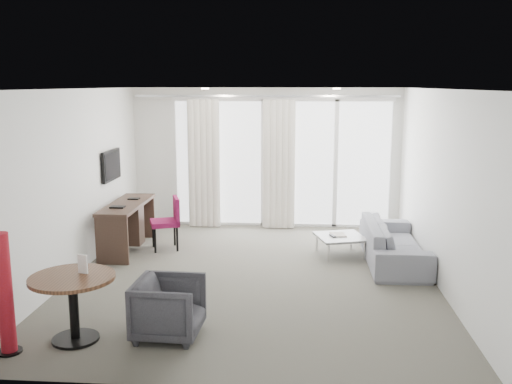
# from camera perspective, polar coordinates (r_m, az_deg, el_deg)

# --- Properties ---
(floor) EXTENTS (5.00, 6.00, 0.00)m
(floor) POSITION_cam_1_polar(r_m,az_deg,el_deg) (8.09, -0.34, -8.48)
(floor) COLOR #565349
(floor) RESTS_ON ground
(ceiling) EXTENTS (5.00, 6.00, 0.00)m
(ceiling) POSITION_cam_1_polar(r_m,az_deg,el_deg) (7.64, -0.36, 10.28)
(ceiling) COLOR white
(ceiling) RESTS_ON ground
(wall_left) EXTENTS (0.00, 6.00, 2.60)m
(wall_left) POSITION_cam_1_polar(r_m,az_deg,el_deg) (8.34, -17.72, 0.83)
(wall_left) COLOR silver
(wall_left) RESTS_ON ground
(wall_right) EXTENTS (0.00, 6.00, 2.60)m
(wall_right) POSITION_cam_1_polar(r_m,az_deg,el_deg) (7.95, 17.92, 0.35)
(wall_right) COLOR silver
(wall_right) RESTS_ON ground
(wall_front) EXTENTS (5.00, 0.00, 2.60)m
(wall_front) POSITION_cam_1_polar(r_m,az_deg,el_deg) (4.85, -3.34, -5.59)
(wall_front) COLOR silver
(wall_front) RESTS_ON ground
(window_panel) EXTENTS (4.00, 0.02, 2.38)m
(window_panel) POSITION_cam_1_polar(r_m,az_deg,el_deg) (10.70, 2.60, 2.88)
(window_panel) COLOR white
(window_panel) RESTS_ON ground
(window_frame) EXTENTS (4.10, 0.06, 2.44)m
(window_frame) POSITION_cam_1_polar(r_m,az_deg,el_deg) (10.68, 2.60, 2.87)
(window_frame) COLOR white
(window_frame) RESTS_ON ground
(curtain_left) EXTENTS (0.60, 0.20, 2.38)m
(curtain_left) POSITION_cam_1_polar(r_m,az_deg,el_deg) (10.68, -5.23, 2.83)
(curtain_left) COLOR silver
(curtain_left) RESTS_ON ground
(curtain_right) EXTENTS (0.60, 0.20, 2.38)m
(curtain_right) POSITION_cam_1_polar(r_m,az_deg,el_deg) (10.54, 2.30, 2.76)
(curtain_right) COLOR silver
(curtain_right) RESTS_ON ground
(curtain_track) EXTENTS (4.80, 0.04, 0.04)m
(curtain_track) POSITION_cam_1_polar(r_m,az_deg,el_deg) (10.45, 0.96, 9.58)
(curtain_track) COLOR #B2B2B7
(curtain_track) RESTS_ON ceiling
(downlight_a) EXTENTS (0.12, 0.12, 0.02)m
(downlight_a) POSITION_cam_1_polar(r_m,az_deg,el_deg) (9.34, -5.11, 10.26)
(downlight_a) COLOR #FFE0B2
(downlight_a) RESTS_ON ceiling
(downlight_b) EXTENTS (0.12, 0.12, 0.02)m
(downlight_b) POSITION_cam_1_polar(r_m,az_deg,el_deg) (9.23, 8.07, 10.19)
(downlight_b) COLOR #FFE0B2
(downlight_b) RESTS_ON ceiling
(desk) EXTENTS (0.52, 1.65, 0.78)m
(desk) POSITION_cam_1_polar(r_m,az_deg,el_deg) (9.48, -12.74, -3.41)
(desk) COLOR #37261D
(desk) RESTS_ON floor
(tv) EXTENTS (0.05, 0.80, 0.50)m
(tv) POSITION_cam_1_polar(r_m,az_deg,el_deg) (9.66, -14.28, 2.61)
(tv) COLOR black
(tv) RESTS_ON wall_left
(desk_chair) EXTENTS (0.59, 0.57, 0.86)m
(desk_chair) POSITION_cam_1_polar(r_m,az_deg,el_deg) (9.40, -9.12, -3.12)
(desk_chair) COLOR maroon
(desk_chair) RESTS_ON floor
(round_table) EXTENTS (1.12, 1.12, 0.71)m
(round_table) POSITION_cam_1_polar(r_m,az_deg,el_deg) (6.37, -17.75, -11.03)
(round_table) COLOR #492C1A
(round_table) RESTS_ON floor
(menu_card) EXTENTS (0.11, 0.05, 0.20)m
(menu_card) POSITION_cam_1_polar(r_m,az_deg,el_deg) (6.31, -16.89, -7.67)
(menu_card) COLOR white
(menu_card) RESTS_ON round_table
(red_lamp) EXTENTS (0.26, 0.26, 1.24)m
(red_lamp) POSITION_cam_1_polar(r_m,az_deg,el_deg) (6.24, -23.83, -9.30)
(red_lamp) COLOR maroon
(red_lamp) RESTS_ON floor
(tub_armchair) EXTENTS (0.73, 0.72, 0.64)m
(tub_armchair) POSITION_cam_1_polar(r_m,az_deg,el_deg) (6.25, -8.72, -11.39)
(tub_armchair) COLOR #2F2E34
(tub_armchair) RESTS_ON floor
(coffee_table) EXTENTS (0.87, 0.87, 0.32)m
(coffee_table) POSITION_cam_1_polar(r_m,az_deg,el_deg) (9.11, 8.42, -5.33)
(coffee_table) COLOR gray
(coffee_table) RESTS_ON floor
(remote) EXTENTS (0.10, 0.16, 0.02)m
(remote) POSITION_cam_1_polar(r_m,az_deg,el_deg) (9.01, 7.68, -4.17)
(remote) COLOR black
(remote) RESTS_ON coffee_table
(magazine) EXTENTS (0.25, 0.30, 0.02)m
(magazine) POSITION_cam_1_polar(r_m,az_deg,el_deg) (9.10, 8.22, -4.02)
(magazine) COLOR gray
(magazine) RESTS_ON coffee_table
(sofa) EXTENTS (0.82, 2.09, 0.61)m
(sofa) POSITION_cam_1_polar(r_m,az_deg,el_deg) (8.90, 13.60, -4.93)
(sofa) COLOR slate
(sofa) RESTS_ON floor
(terrace_slab) EXTENTS (5.60, 3.00, 0.12)m
(terrace_slab) POSITION_cam_1_polar(r_m,az_deg,el_deg) (12.42, 2.79, -1.93)
(terrace_slab) COLOR #4D4D50
(terrace_slab) RESTS_ON ground
(rattan_chair_a) EXTENTS (0.77, 0.77, 0.88)m
(rattan_chair_a) POSITION_cam_1_polar(r_m,az_deg,el_deg) (11.85, 7.41, -0.16)
(rattan_chair_a) COLOR brown
(rattan_chair_a) RESTS_ON terrace_slab
(rattan_chair_b) EXTENTS (0.57, 0.57, 0.74)m
(rattan_chair_b) POSITION_cam_1_polar(r_m,az_deg,el_deg) (12.32, 12.52, -0.24)
(rattan_chair_b) COLOR brown
(rattan_chair_b) RESTS_ON terrace_slab
(rattan_table) EXTENTS (0.57, 0.57, 0.50)m
(rattan_table) POSITION_cam_1_polar(r_m,az_deg,el_deg) (11.96, 6.13, -0.95)
(rattan_table) COLOR brown
(rattan_table) RESTS_ON terrace_slab
(balustrade) EXTENTS (5.50, 0.06, 1.05)m
(balustrade) POSITION_cam_1_polar(r_m,az_deg,el_deg) (13.73, 2.99, 1.67)
(balustrade) COLOR #B2B2B7
(balustrade) RESTS_ON terrace_slab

